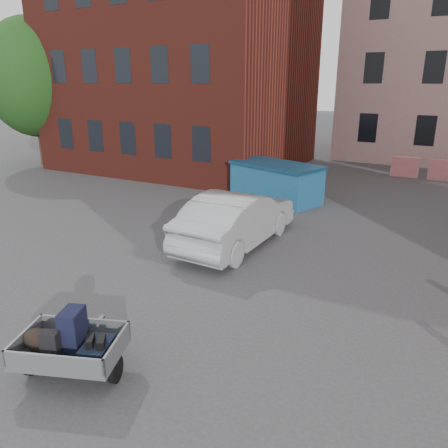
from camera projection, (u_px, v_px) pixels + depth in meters
The scene contains 8 objects.
ground at pixel (211, 286), 10.25m from camera, with size 120.00×120.00×0.00m, color #38383A.
building_brick at pixel (183, 32), 22.94m from camera, with size 12.00×10.00×14.00m, color #591E16.
far_building at pixel (133, 87), 36.34m from camera, with size 6.00×6.00×8.00m, color maroon.
tree at pixel (33, 68), 23.29m from camera, with size 5.28×5.28×8.30m.
barriers at pixel (443, 170), 20.78m from camera, with size 4.70×0.18×1.00m.
trailer at pixel (70, 345), 6.95m from camera, with size 1.88×1.98×1.20m.
dumpster at pixel (276, 182), 17.32m from camera, with size 3.94×2.84×1.49m.
silver_car at pixel (237, 219), 12.61m from camera, with size 1.69×4.83×1.59m, color #9EA1A5.
Camera 1 is at (4.63, -8.03, 4.63)m, focal length 35.00 mm.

